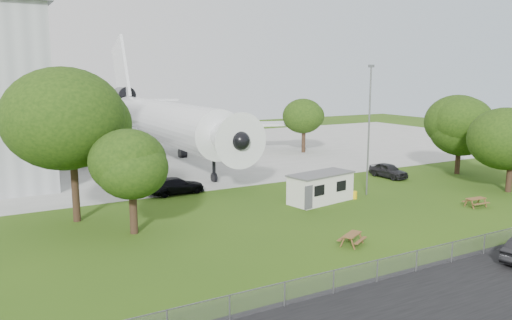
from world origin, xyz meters
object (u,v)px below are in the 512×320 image
picnic_east (475,207)px  airliner (160,120)px  site_cabin (321,188)px  picnic_west (352,245)px

picnic_east → airliner: bearing=116.6°
site_cabin → picnic_east: bearing=-36.5°
picnic_west → site_cabin: bearing=35.6°
airliner → picnic_east: bearing=-67.6°
site_cabin → airliner: bearing=99.2°
airliner → picnic_east: size_ratio=26.52×
airliner → site_cabin: bearing=-80.8°
picnic_west → picnic_east: same height
site_cabin → picnic_west: (-5.02, -10.28, -1.31)m
site_cabin → picnic_west: bearing=-116.0°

